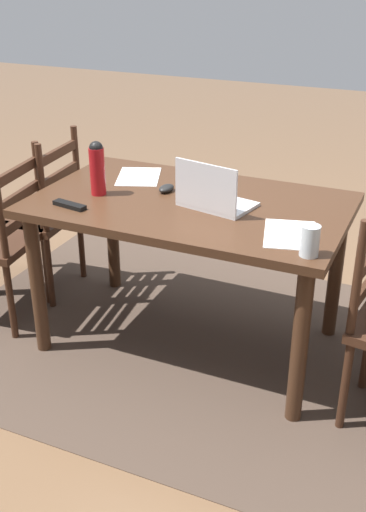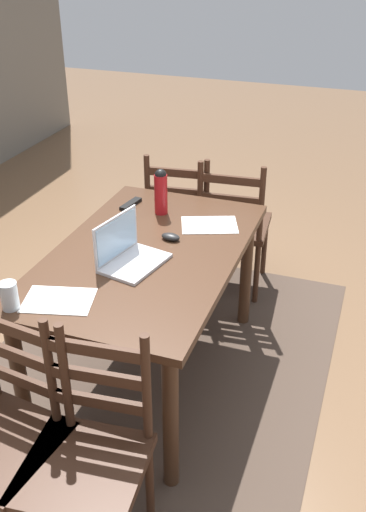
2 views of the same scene
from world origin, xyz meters
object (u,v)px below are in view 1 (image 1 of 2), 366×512
object	(u,v)px
drinking_glass	(310,241)
tv_remote	(70,205)
water_bottle	(97,167)
chair_right_near	(40,216)
dining_table	(190,222)
computer_mouse	(166,188)
laptop	(213,196)

from	to	relation	value
drinking_glass	tv_remote	bearing A→B (deg)	-2.77
water_bottle	drinking_glass	xyz separation A→B (m)	(-1.08, 0.26, -0.07)
water_bottle	chair_right_near	bearing A→B (deg)	-25.30
chair_right_near	tv_remote	distance (m)	0.79
dining_table	tv_remote	xyz separation A→B (m)	(0.47, 0.29, 0.11)
computer_mouse	laptop	bearing A→B (deg)	164.32
water_bottle	computer_mouse	xyz separation A→B (m)	(-0.28, -0.16, -0.12)
chair_right_near	water_bottle	size ratio (longest dim) A/B	3.66
laptop	computer_mouse	world-z (taller)	laptop
laptop	dining_table	bearing A→B (deg)	-19.04
drinking_glass	chair_right_near	bearing A→B (deg)	-17.67
drinking_glass	computer_mouse	world-z (taller)	drinking_glass
water_bottle	drinking_glass	world-z (taller)	water_bottle
chair_right_near	water_bottle	bearing A→B (deg)	154.70
water_bottle	drinking_glass	bearing A→B (deg)	166.72
drinking_glass	laptop	bearing A→B (deg)	-30.49
computer_mouse	tv_remote	size ratio (longest dim) A/B	0.59
laptop	drinking_glass	distance (m)	0.60
water_bottle	computer_mouse	distance (m)	0.35
computer_mouse	dining_table	bearing A→B (deg)	161.97
water_bottle	computer_mouse	size ratio (longest dim) A/B	2.59
dining_table	drinking_glass	size ratio (longest dim) A/B	11.83
water_bottle	laptop	bearing A→B (deg)	-175.21
laptop	drinking_glass	xyz separation A→B (m)	(-0.51, 0.30, 0.00)
dining_table	laptop	size ratio (longest dim) A/B	4.06
chair_right_near	laptop	distance (m)	1.23
dining_table	water_bottle	bearing A→B (deg)	11.91
computer_mouse	tv_remote	xyz separation A→B (m)	(0.32, 0.36, -0.01)
chair_right_near	drinking_glass	world-z (taller)	chair_right_near
chair_right_near	drinking_glass	bearing A→B (deg)	162.33
dining_table	computer_mouse	xyz separation A→B (m)	(0.15, -0.07, 0.12)
chair_right_near	tv_remote	world-z (taller)	chair_right_near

